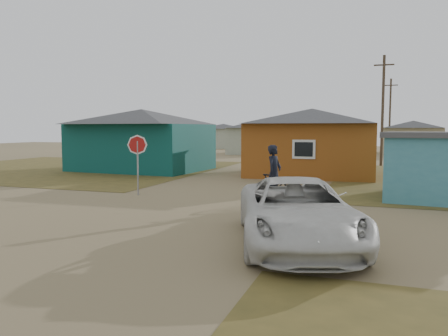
{
  "coord_description": "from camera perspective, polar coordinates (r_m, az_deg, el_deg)",
  "views": [
    {
      "loc": [
        5.95,
        -11.94,
        2.73
      ],
      "look_at": [
        0.82,
        3.0,
        1.3
      ],
      "focal_mm": 35.0,
      "sensor_mm": 36.0,
      "label": 1
    }
  ],
  "objects": [
    {
      "name": "house_beige_east",
      "position": [
        52.1,
        23.45,
        3.79
      ],
      "size": [
        6.95,
        6.05,
        3.6
      ],
      "color": "tan",
      "rests_on": "ground"
    },
    {
      "name": "vehicle",
      "position": [
        10.47,
        9.49,
        -5.67
      ],
      "size": [
        4.13,
        6.07,
        1.54
      ],
      "primitive_type": "imported",
      "rotation": [
        0.0,
        0.0,
        0.31
      ],
      "color": "silver",
      "rests_on": "ground"
    },
    {
      "name": "utility_pole_far",
      "position": [
        49.98,
        20.85,
        6.45
      ],
      "size": [
        1.4,
        0.2,
        8.0
      ],
      "color": "#47392B",
      "rests_on": "ground"
    },
    {
      "name": "house_pale_west",
      "position": [
        47.48,
        4.37,
        4.11
      ],
      "size": [
        7.04,
        6.15,
        3.6
      ],
      "color": "#A2A991",
      "rests_on": "ground"
    },
    {
      "name": "stop_sign",
      "position": [
        18.16,
        -11.24,
        2.2
      ],
      "size": [
        0.8,
        0.18,
        2.48
      ],
      "color": "gray",
      "rests_on": "ground"
    },
    {
      "name": "cyclist",
      "position": [
        15.18,
        6.54,
        -2.2
      ],
      "size": [
        2.0,
        0.98,
        2.17
      ],
      "color": "black",
      "rests_on": "ground"
    },
    {
      "name": "utility_pole_near",
      "position": [
        33.97,
        20.02,
        7.24
      ],
      "size": [
        1.4,
        0.2,
        8.0
      ],
      "color": "#47392B",
      "rests_on": "ground"
    },
    {
      "name": "ground",
      "position": [
        13.62,
        -7.44,
        -6.44
      ],
      "size": [
        120.0,
        120.0,
        0.0
      ],
      "primitive_type": "plane",
      "color": "olive"
    },
    {
      "name": "house_pale_north",
      "position": [
        61.29,
        -0.06,
        4.26
      ],
      "size": [
        6.28,
        5.81,
        3.4
      ],
      "color": "#A2A991",
      "rests_on": "ground"
    },
    {
      "name": "grass_nw",
      "position": [
        32.05,
        -19.64,
        -0.0
      ],
      "size": [
        20.0,
        18.0,
        0.0
      ],
      "primitive_type": "cube",
      "color": "brown",
      "rests_on": "ground"
    },
    {
      "name": "house_teal",
      "position": [
        29.26,
        -10.68,
        3.76
      ],
      "size": [
        8.93,
        7.08,
        4.0
      ],
      "color": "#0B3E3A",
      "rests_on": "ground"
    },
    {
      "name": "house_yellow",
      "position": [
        26.18,
        11.38,
        3.48
      ],
      "size": [
        7.72,
        6.76,
        3.9
      ],
      "color": "brown",
      "rests_on": "ground"
    }
  ]
}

